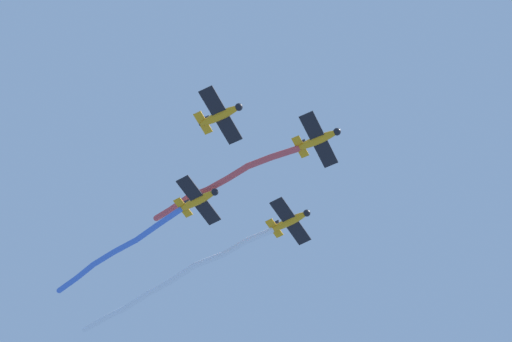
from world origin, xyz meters
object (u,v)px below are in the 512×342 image
Objects in this scene: airplane_left_wing at (290,221)px; airplane_slot at (199,200)px; airplane_right_wing at (221,115)px; airplane_lead at (318,140)px.

airplane_slot is at bearing -134.26° from airplane_left_wing.
airplane_left_wing is 0.99× the size of airplane_right_wing.
airplane_lead reaches higher than airplane_slot.
airplane_lead is at bearing -44.22° from airplane_left_wing.
airplane_right_wing is (-7.70, 6.60, 0.30)m from airplane_lead.
airplane_right_wing is at bearing -44.80° from airplane_slot.
airplane_right_wing is at bearing -89.26° from airplane_left_wing.
airplane_lead is 1.00× the size of airplane_right_wing.
airplane_slot is (-7.70, 6.60, 0.20)m from airplane_left_wing.
airplane_lead is 1.01× the size of airplane_left_wing.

